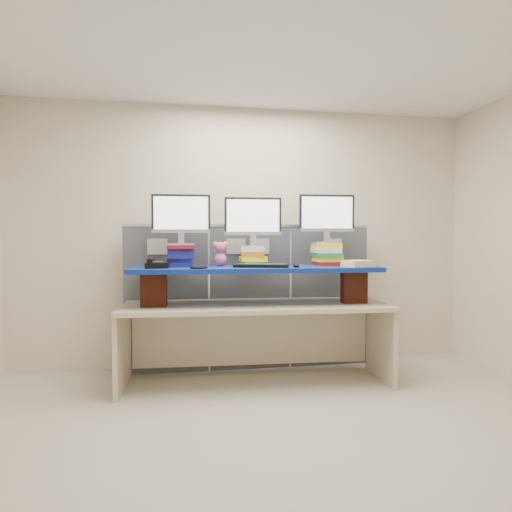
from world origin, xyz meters
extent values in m
cube|color=beige|center=(0.00, 0.00, 1.40)|extent=(5.00, 4.00, 2.80)
cube|color=beige|center=(0.00, 0.00, 0.00)|extent=(5.00, 4.00, 0.01)
cube|color=white|center=(0.00, 0.00, 2.80)|extent=(5.00, 4.00, 0.01)
cube|color=#494E56|center=(-0.87, 1.78, 0.75)|extent=(0.85, 0.05, 1.50)
cube|color=#494E56|center=(0.00, 1.78, 0.75)|extent=(0.85, 0.05, 1.50)
cube|color=#494E56|center=(0.87, 1.78, 0.75)|extent=(0.85, 0.05, 1.50)
cube|color=silver|center=(0.00, 1.78, 1.51)|extent=(2.60, 0.06, 0.03)
cube|color=silver|center=(-0.95, 1.75, 1.30)|extent=(0.20, 0.00, 0.16)
cube|color=silver|center=(-0.15, 1.75, 1.30)|extent=(0.20, 0.00, 0.16)
cube|color=silver|center=(0.10, 1.75, 1.30)|extent=(0.20, 0.00, 0.16)
cube|color=silver|center=(0.90, 1.75, 1.30)|extent=(0.20, 0.00, 0.16)
cube|color=beige|center=(-0.02, 1.31, 0.74)|extent=(2.54, 0.86, 0.04)
cube|color=beige|center=(-1.25, 1.37, 0.36)|extent=(0.08, 0.68, 0.72)
cube|color=beige|center=(1.22, 1.24, 0.36)|extent=(0.08, 0.68, 0.72)
cube|color=maroon|center=(-0.96, 1.30, 0.92)|extent=(0.23, 0.14, 0.31)
cube|color=maroon|center=(0.92, 1.21, 0.92)|extent=(0.23, 0.14, 0.31)
cube|color=navy|center=(-0.02, 1.31, 1.10)|extent=(2.34, 0.69, 0.04)
cube|color=navy|center=(-0.71, 1.45, 1.14)|extent=(0.24, 0.28, 0.04)
cube|color=navy|center=(-0.71, 1.47, 1.17)|extent=(0.26, 0.30, 0.04)
cube|color=navy|center=(-0.71, 1.45, 1.21)|extent=(0.22, 0.29, 0.04)
cube|color=navy|center=(-0.71, 1.47, 1.26)|extent=(0.25, 0.28, 0.05)
cube|color=maroon|center=(-0.72, 1.47, 1.30)|extent=(0.25, 0.31, 0.03)
cube|color=#24893A|center=(-0.02, 1.43, 1.14)|extent=(0.23, 0.30, 0.05)
cube|color=#FFFB22|center=(-0.03, 1.43, 1.19)|extent=(0.25, 0.29, 0.04)
cube|color=orange|center=(-0.03, 1.42, 1.23)|extent=(0.24, 0.29, 0.05)
cube|color=silver|center=(-0.04, 1.43, 1.28)|extent=(0.25, 0.28, 0.04)
cube|color=maroon|center=(0.70, 1.39, 1.14)|extent=(0.22, 0.30, 0.04)
cube|color=#FFFB22|center=(0.72, 1.39, 1.18)|extent=(0.26, 0.27, 0.05)
cube|color=#24893A|center=(0.70, 1.38, 1.22)|extent=(0.26, 0.29, 0.04)
cube|color=silver|center=(0.70, 1.40, 1.26)|extent=(0.26, 0.31, 0.05)
cube|color=#FFFB22|center=(0.70, 1.39, 1.31)|extent=(0.24, 0.28, 0.05)
cube|color=#AAAAAF|center=(-0.71, 1.46, 1.33)|extent=(0.25, 0.17, 0.02)
cube|color=#AAAAAF|center=(-0.71, 1.46, 1.39)|extent=(0.06, 0.05, 0.10)
cube|color=black|center=(-0.71, 1.46, 1.62)|extent=(0.55, 0.07, 0.36)
cube|color=white|center=(-0.71, 1.44, 1.62)|extent=(0.51, 0.03, 0.32)
cube|color=#AAAAAF|center=(-0.03, 1.43, 1.31)|extent=(0.25, 0.17, 0.02)
cube|color=#AAAAAF|center=(-0.03, 1.43, 1.36)|extent=(0.06, 0.05, 0.10)
cube|color=black|center=(-0.03, 1.43, 1.60)|extent=(0.55, 0.07, 0.36)
cube|color=white|center=(-0.03, 1.41, 1.60)|extent=(0.51, 0.03, 0.32)
cube|color=#AAAAAF|center=(0.70, 1.39, 1.34)|extent=(0.25, 0.17, 0.02)
cube|color=#AAAAAF|center=(0.70, 1.39, 1.40)|extent=(0.06, 0.05, 0.10)
cube|color=black|center=(0.70, 1.39, 1.63)|extent=(0.55, 0.07, 0.36)
cube|color=white|center=(0.70, 1.37, 1.63)|extent=(0.51, 0.03, 0.32)
cube|color=black|center=(0.02, 1.20, 1.13)|extent=(0.53, 0.30, 0.03)
cube|color=#303033|center=(0.02, 1.20, 1.15)|extent=(0.45, 0.23, 0.00)
ellipsoid|color=black|center=(0.33, 1.13, 1.13)|extent=(0.07, 0.11, 0.03)
cube|color=black|center=(-0.92, 1.27, 1.14)|extent=(0.21, 0.19, 0.05)
cube|color=#303033|center=(-0.92, 1.27, 1.17)|extent=(0.10, 0.10, 0.01)
cube|color=black|center=(-0.98, 1.28, 1.18)|extent=(0.05, 0.18, 0.04)
torus|color=black|center=(-0.56, 1.16, 1.13)|extent=(0.17, 0.17, 0.02)
ellipsoid|color=#E85890|center=(-0.34, 1.42, 1.18)|extent=(0.11, 0.10, 0.13)
sphere|color=#E85890|center=(-0.34, 1.42, 1.30)|extent=(0.10, 0.10, 0.10)
sphere|color=#FFF528|center=(-0.39, 1.42, 1.33)|extent=(0.05, 0.05, 0.05)
sphere|color=#FFF528|center=(-0.29, 1.42, 1.33)|extent=(0.05, 0.05, 0.05)
cube|color=beige|center=(0.92, 1.12, 1.13)|extent=(0.30, 0.27, 0.03)
cube|color=beige|center=(0.92, 1.12, 1.16)|extent=(0.29, 0.26, 0.03)
camera|label=1|loc=(-0.68, -2.66, 1.39)|focal=30.00mm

